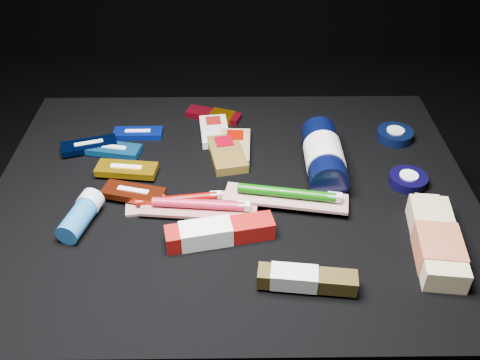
{
  "coord_description": "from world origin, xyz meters",
  "views": [
    {
      "loc": [
        0.0,
        -0.85,
        1.09
      ],
      "look_at": [
        0.01,
        0.01,
        0.42
      ],
      "focal_mm": 40.0,
      "sensor_mm": 36.0,
      "label": 1
    }
  ],
  "objects_px": {
    "lotion_bottle": "(324,156)",
    "bodywash_bottle": "(436,242)",
    "toothpaste_carton_red": "(215,233)",
    "deodorant_stick": "(81,215)"
  },
  "relations": [
    {
      "from": "bodywash_bottle",
      "to": "toothpaste_carton_red",
      "type": "distance_m",
      "value": 0.39
    },
    {
      "from": "deodorant_stick",
      "to": "toothpaste_carton_red",
      "type": "relative_size",
      "value": 0.59
    },
    {
      "from": "toothpaste_carton_red",
      "to": "lotion_bottle",
      "type": "bearing_deg",
      "value": 31.56
    },
    {
      "from": "lotion_bottle",
      "to": "bodywash_bottle",
      "type": "distance_m",
      "value": 0.29
    },
    {
      "from": "lotion_bottle",
      "to": "toothpaste_carton_red",
      "type": "height_order",
      "value": "lotion_bottle"
    },
    {
      "from": "deodorant_stick",
      "to": "toothpaste_carton_red",
      "type": "xyz_separation_m",
      "value": [
        0.25,
        -0.05,
        -0.0
      ]
    },
    {
      "from": "bodywash_bottle",
      "to": "toothpaste_carton_red",
      "type": "relative_size",
      "value": 1.1
    },
    {
      "from": "bodywash_bottle",
      "to": "deodorant_stick",
      "type": "height_order",
      "value": "deodorant_stick"
    },
    {
      "from": "bodywash_bottle",
      "to": "deodorant_stick",
      "type": "xyz_separation_m",
      "value": [
        -0.64,
        0.08,
        0.0
      ]
    },
    {
      "from": "deodorant_stick",
      "to": "bodywash_bottle",
      "type": "bearing_deg",
      "value": 7.73
    }
  ]
}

